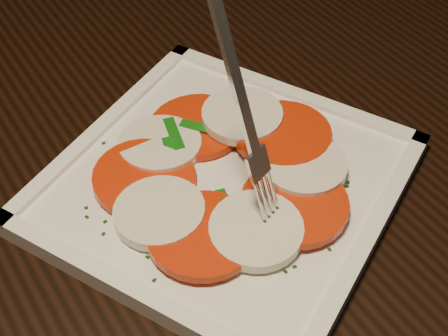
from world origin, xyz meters
TOP-DOWN VIEW (x-y plane):
  - table at (-0.07, 0.19)m, footprint 1.27×0.92m
  - plate at (-0.07, 0.09)m, footprint 0.38×0.38m
  - caprese_salad at (-0.07, 0.10)m, footprint 0.25×0.24m
  - fork at (-0.08, 0.07)m, footprint 0.04×0.07m

SIDE VIEW (x-z plane):
  - table at x=-0.07m, z-range 0.28..1.03m
  - plate at x=-0.07m, z-range 0.75..0.76m
  - caprese_salad at x=-0.07m, z-range 0.76..0.79m
  - fork at x=-0.08m, z-range 0.79..0.98m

